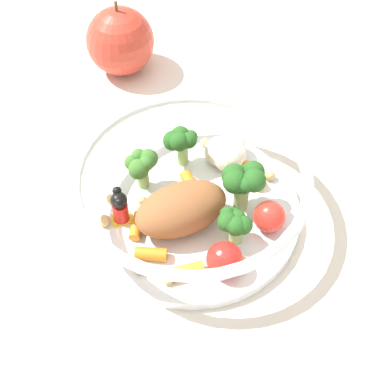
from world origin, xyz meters
TOP-DOWN VIEW (x-y plane):
  - ground_plane at (0.00, 0.00)m, footprint 2.40×2.40m
  - food_container at (-0.01, 0.00)m, footprint 0.22×0.22m
  - loose_apple at (0.05, 0.24)m, footprint 0.08×0.08m

SIDE VIEW (x-z plane):
  - ground_plane at x=0.00m, z-range 0.00..0.00m
  - food_container at x=-0.01m, z-range 0.00..0.07m
  - loose_apple at x=0.05m, z-range -0.01..0.09m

